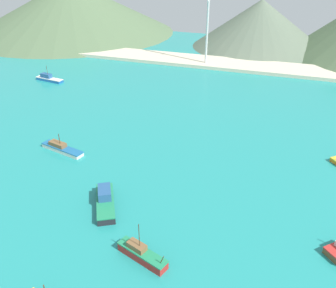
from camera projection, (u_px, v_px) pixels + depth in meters
The scene contains 9 objects.
ground at pixel (110, 202), 63.19m from camera, with size 260.00×280.00×0.50m.
fishing_boat_0 at pixel (49, 78), 119.15m from camera, with size 10.31×3.68×5.16m.
fishing_boat_1 at pixel (62, 148), 78.20m from camera, with size 10.96×4.54×4.14m.
fishing_boat_4 at pixel (105, 201), 61.52m from camera, with size 7.45×10.05×2.91m.
fishing_boat_5 at pixel (142, 254), 51.05m from camera, with size 8.33×4.46×6.25m.
beach_strip at pixel (217, 63), 135.65m from camera, with size 247.00×14.83×1.20m, color beige.
hill_west at pixel (71, 7), 181.35m from camera, with size 103.19×103.19×24.82m.
hill_central at pixel (260, 24), 154.72m from camera, with size 57.19×57.19×19.93m.
radio_tower at pixel (208, 13), 125.61m from camera, with size 3.68×2.95×36.82m.
Camera 1 is at (26.12, -14.29, 39.23)m, focal length 38.51 mm.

